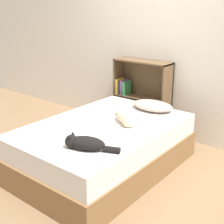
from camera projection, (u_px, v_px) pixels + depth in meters
ground_plane at (104, 168)px, 3.43m from camera, size 8.00×8.00×0.00m
wall_back at (169, 42)px, 3.97m from camera, size 8.00×0.06×2.50m
bed at (104, 147)px, 3.35m from camera, size 1.25×1.87×0.51m
pillow at (153, 106)px, 3.70m from camera, size 0.51×0.33×0.10m
cat_light at (125, 117)px, 3.27m from camera, size 0.43×0.35×0.15m
cat_dark at (85, 143)px, 2.68m from camera, size 0.47×0.28×0.14m
bookshelf at (142, 96)px, 4.30m from camera, size 0.80×0.26×1.00m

